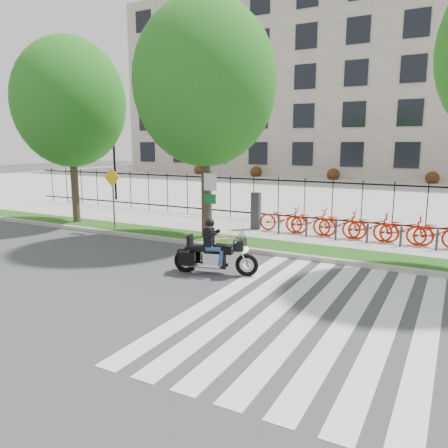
% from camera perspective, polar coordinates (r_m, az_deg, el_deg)
% --- Properties ---
extents(ground, '(120.00, 120.00, 0.00)m').
position_cam_1_polar(ground, '(11.83, -9.67, -7.42)').
color(ground, '#3E3E40').
rests_on(ground, ground).
extents(curb, '(60.00, 0.20, 0.15)m').
position_cam_1_polar(curb, '(15.11, -0.07, -3.01)').
color(curb, '#9B9992').
rests_on(curb, ground).
extents(grass_verge, '(60.00, 1.50, 0.15)m').
position_cam_1_polar(grass_verge, '(15.84, 1.39, -2.37)').
color(grass_verge, '#214A12').
rests_on(grass_verge, ground).
extents(sidewalk, '(60.00, 3.50, 0.15)m').
position_cam_1_polar(sidewalk, '(18.06, 5.00, -0.80)').
color(sidewalk, '#9F9C95').
rests_on(sidewalk, ground).
extents(plaza, '(80.00, 34.00, 0.10)m').
position_cam_1_polar(plaza, '(34.71, 16.66, 4.22)').
color(plaza, '#9F9C95').
rests_on(plaza, ground).
extents(crosswalk_stripes, '(5.70, 8.00, 0.01)m').
position_cam_1_polar(crosswalk_stripes, '(9.77, 13.73, -11.47)').
color(crosswalk_stripes, silver).
rests_on(crosswalk_stripes, ground).
extents(iron_fence, '(30.00, 0.06, 2.00)m').
position_cam_1_polar(iron_fence, '(19.48, 7.11, 3.20)').
color(iron_fence, black).
rests_on(iron_fence, sidewalk).
extents(office_building, '(60.00, 21.90, 20.15)m').
position_cam_1_polar(office_building, '(54.55, 21.78, 16.52)').
color(office_building, gray).
rests_on(office_building, ground).
extents(lamp_post_left, '(1.06, 0.70, 4.25)m').
position_cam_1_polar(lamp_post_left, '(28.19, -14.18, 9.41)').
color(lamp_post_left, black).
rests_on(lamp_post_left, ground).
extents(street_tree_0, '(4.75, 4.75, 7.89)m').
position_cam_1_polar(street_tree_0, '(20.37, -19.52, 14.70)').
color(street_tree_0, '#34231C').
rests_on(street_tree_0, grass_verge).
extents(street_tree_1, '(5.09, 5.09, 8.47)m').
position_cam_1_polar(street_tree_1, '(16.16, -2.52, 17.89)').
color(street_tree_1, '#34231C').
rests_on(street_tree_1, grass_verge).
extents(bike_share_station, '(8.97, 0.89, 1.50)m').
position_cam_1_polar(bike_share_station, '(16.51, 18.36, -0.25)').
color(bike_share_station, '#2D2D33').
rests_on(bike_share_station, sidewalk).
extents(sign_pole_regulatory, '(0.50, 0.09, 2.50)m').
position_cam_1_polar(sign_pole_regulatory, '(15.61, -1.77, 3.64)').
color(sign_pole_regulatory, '#59595B').
rests_on(sign_pole_regulatory, grass_verge).
extents(sign_pole_warning, '(0.78, 0.09, 2.49)m').
position_cam_1_polar(sign_pole_warning, '(18.34, -14.33, 4.36)').
color(sign_pole_warning, '#59595B').
rests_on(sign_pole_warning, grass_verge).
extents(motorcycle_rider, '(2.40, 1.03, 1.88)m').
position_cam_1_polar(motorcycle_rider, '(12.16, -1.22, -3.69)').
color(motorcycle_rider, black).
rests_on(motorcycle_rider, ground).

